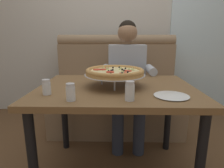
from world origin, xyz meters
TOP-DOWN VIEW (x-y plane):
  - back_wall_with_window at (0.00, 1.48)m, footprint 6.00×0.12m
  - window_panel at (1.30, 1.40)m, footprint 1.10×0.02m
  - booth_bench at (0.00, 0.91)m, footprint 1.51×0.78m
  - dining_table at (0.00, 0.00)m, footprint 1.16×0.87m
  - diner_main at (0.12, 0.64)m, footprint 0.54×0.64m
  - pizza at (-0.01, 0.01)m, footprint 0.45×0.45m
  - shaker_parmesan at (-0.26, -0.33)m, footprint 0.05×0.05m
  - shaker_oregano at (-0.44, -0.21)m, footprint 0.05×0.05m
  - shaker_pepper_flakes at (0.08, -0.32)m, footprint 0.06×0.06m
  - plate_near_left at (0.34, -0.23)m, footprint 0.22×0.22m

SIDE VIEW (x-z plane):
  - booth_bench at x=0.00m, z-range -0.17..0.96m
  - dining_table at x=0.00m, z-range 0.28..1.02m
  - diner_main at x=0.12m, z-range 0.07..1.35m
  - plate_near_left at x=0.34m, z-range 0.74..0.76m
  - shaker_oregano at x=-0.44m, z-range 0.73..0.83m
  - shaker_parmesan at x=-0.26m, z-range 0.73..0.83m
  - shaker_pepper_flakes at x=0.08m, z-range 0.73..0.85m
  - pizza at x=-0.01m, z-range 0.78..0.92m
  - back_wall_with_window at x=0.00m, z-range 0.00..2.80m
  - window_panel at x=1.30m, z-range 0.00..2.80m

